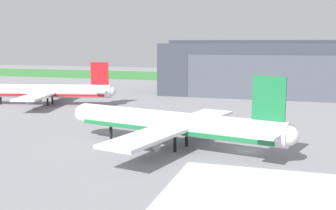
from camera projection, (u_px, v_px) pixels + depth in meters
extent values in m
plane|color=gray|center=(246.00, 151.00, 72.11)|extent=(440.00, 440.00, 0.00)
cube|color=#3A833A|center=(278.00, 78.00, 214.37)|extent=(440.00, 56.00, 0.08)
cube|color=#383D47|center=(297.00, 69.00, 148.71)|extent=(93.29, 37.41, 18.14)
cube|color=#4C515B|center=(298.00, 79.00, 131.13)|extent=(70.90, 0.30, 14.51)
cube|color=#383D47|center=(299.00, 42.00, 147.26)|extent=(93.29, 8.98, 1.20)
cylinder|color=white|center=(173.00, 123.00, 73.51)|extent=(40.32, 13.21, 4.07)
sphere|color=white|center=(85.00, 113.00, 83.48)|extent=(3.91, 3.91, 3.91)
sphere|color=white|center=(288.00, 136.00, 63.53)|extent=(3.18, 3.18, 3.18)
cube|color=#1E7A42|center=(173.00, 129.00, 73.67)|extent=(37.18, 12.51, 0.71)
cube|color=#1E7A42|center=(269.00, 99.00, 64.30)|extent=(5.21, 1.59, 6.93)
cube|color=white|center=(278.00, 128.00, 67.28)|extent=(4.85, 6.39, 0.28)
cube|color=white|center=(267.00, 135.00, 62.05)|extent=(4.85, 6.39, 0.28)
cube|color=white|center=(201.00, 117.00, 81.66)|extent=(10.31, 18.56, 0.56)
cube|color=white|center=(146.00, 137.00, 64.71)|extent=(10.31, 18.56, 0.56)
cylinder|color=gray|center=(194.00, 125.00, 81.06)|extent=(4.28, 3.07, 2.24)
cylinder|color=gray|center=(147.00, 144.00, 66.52)|extent=(4.28, 3.07, 2.24)
cylinder|color=black|center=(111.00, 133.00, 80.78)|extent=(0.56, 0.56, 2.49)
cylinder|color=black|center=(186.00, 140.00, 75.03)|extent=(0.56, 0.56, 2.49)
cylinder|color=black|center=(175.00, 145.00, 71.37)|extent=(0.56, 0.56, 2.49)
cylinder|color=silver|center=(44.00, 91.00, 124.32)|extent=(40.01, 12.60, 3.89)
sphere|color=silver|center=(111.00, 91.00, 122.92)|extent=(3.04, 3.04, 3.04)
cube|color=red|center=(45.00, 94.00, 124.48)|extent=(36.89, 11.93, 0.68)
cube|color=red|center=(100.00, 74.00, 122.35)|extent=(5.18, 1.53, 6.62)
cube|color=silver|center=(105.00, 89.00, 125.91)|extent=(4.72, 6.11, 0.28)
cube|color=silver|center=(100.00, 91.00, 120.14)|extent=(4.72, 6.11, 0.28)
cube|color=silver|center=(58.00, 89.00, 133.74)|extent=(9.98, 17.93, 0.56)
cube|color=silver|center=(35.00, 97.00, 114.93)|extent=(9.98, 17.93, 0.56)
cylinder|color=gray|center=(54.00, 94.00, 132.67)|extent=(4.08, 2.90, 2.14)
cylinder|color=gray|center=(34.00, 101.00, 116.53)|extent=(4.08, 2.90, 2.14)
cylinder|color=black|center=(1.00, 101.00, 125.73)|extent=(0.56, 0.56, 2.28)
cylinder|color=black|center=(52.00, 100.00, 126.69)|extent=(0.56, 0.56, 2.28)
cylinder|color=black|center=(48.00, 102.00, 122.65)|extent=(0.56, 0.56, 2.28)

